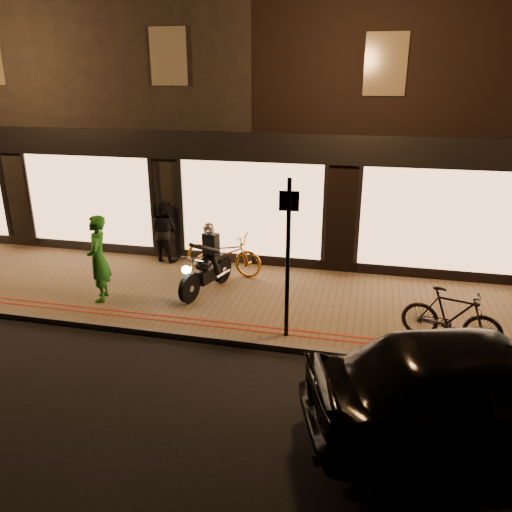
{
  "coord_description": "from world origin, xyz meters",
  "views": [
    {
      "loc": [
        2.91,
        -7.89,
        4.7
      ],
      "look_at": [
        0.59,
        1.97,
        1.1
      ],
      "focal_mm": 35.0,
      "sensor_mm": 36.0,
      "label": 1
    }
  ],
  "objects_px": {
    "motorcycle": "(207,266)",
    "sign_post": "(288,252)",
    "person_green": "(98,259)",
    "parked_car": "(484,390)",
    "bicycle_gold": "(223,253)"
  },
  "relations": [
    {
      "from": "sign_post",
      "to": "bicycle_gold",
      "type": "bearing_deg",
      "value": 126.48
    },
    {
      "from": "parked_car",
      "to": "bicycle_gold",
      "type": "bearing_deg",
      "value": 27.58
    },
    {
      "from": "person_green",
      "to": "bicycle_gold",
      "type": "bearing_deg",
      "value": 114.13
    },
    {
      "from": "motorcycle",
      "to": "parked_car",
      "type": "xyz_separation_m",
      "value": [
        5.13,
        -3.8,
        0.07
      ]
    },
    {
      "from": "motorcycle",
      "to": "sign_post",
      "type": "relative_size",
      "value": 0.63
    },
    {
      "from": "sign_post",
      "to": "person_green",
      "type": "bearing_deg",
      "value": 170.68
    },
    {
      "from": "person_green",
      "to": "parked_car",
      "type": "xyz_separation_m",
      "value": [
        7.25,
        -2.83,
        -0.26
      ]
    },
    {
      "from": "sign_post",
      "to": "person_green",
      "type": "height_order",
      "value": "sign_post"
    },
    {
      "from": "bicycle_gold",
      "to": "parked_car",
      "type": "xyz_separation_m",
      "value": [
        5.09,
        -4.94,
        0.15
      ]
    },
    {
      "from": "bicycle_gold",
      "to": "sign_post",
      "type": "bearing_deg",
      "value": -133.67
    },
    {
      "from": "motorcycle",
      "to": "parked_car",
      "type": "relative_size",
      "value": 0.4
    },
    {
      "from": "bicycle_gold",
      "to": "person_green",
      "type": "xyz_separation_m",
      "value": [
        -2.16,
        -2.11,
        0.41
      ]
    },
    {
      "from": "motorcycle",
      "to": "person_green",
      "type": "xyz_separation_m",
      "value": [
        -2.12,
        -0.97,
        0.33
      ]
    },
    {
      "from": "motorcycle",
      "to": "parked_car",
      "type": "height_order",
      "value": "motorcycle"
    },
    {
      "from": "sign_post",
      "to": "person_green",
      "type": "relative_size",
      "value": 1.58
    }
  ]
}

